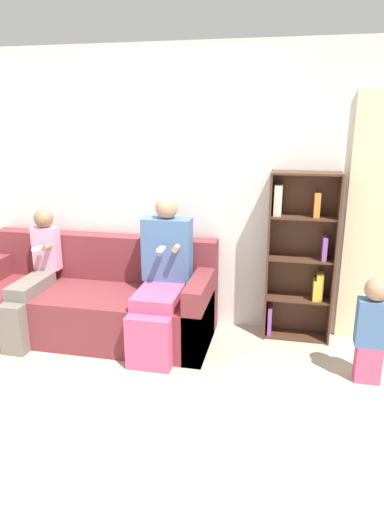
# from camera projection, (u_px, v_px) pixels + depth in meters

# --- Properties ---
(ground_plane) EXTENTS (14.00, 14.00, 0.00)m
(ground_plane) POSITION_uv_depth(u_px,v_px,m) (95.00, 362.00, 3.76)
(ground_plane) COLOR #B2A893
(back_wall) EXTENTS (10.00, 0.06, 2.55)m
(back_wall) POSITION_uv_depth(u_px,v_px,m) (129.00, 190.00, 4.31)
(back_wall) COLOR silver
(back_wall) RESTS_ON ground_plane
(couch) EXTENTS (2.20, 0.85, 0.87)m
(couch) POSITION_uv_depth(u_px,v_px,m) (94.00, 302.00, 4.21)
(couch) COLOR maroon
(couch) RESTS_ON ground_plane
(adult_seated) EXTENTS (0.42, 0.77, 1.29)m
(adult_seated) POSITION_uv_depth(u_px,v_px,m) (162.00, 274.00, 3.86)
(adult_seated) COLOR #DB4C75
(adult_seated) RESTS_ON ground_plane
(child_seated) EXTENTS (0.25, 0.80, 1.13)m
(child_seated) POSITION_uv_depth(u_px,v_px,m) (33.00, 276.00, 4.09)
(child_seated) COLOR #70665B
(child_seated) RESTS_ON ground_plane
(toddler_standing) EXTENTS (0.23, 0.17, 0.83)m
(toddler_standing) POSITION_uv_depth(u_px,v_px,m) (372.00, 329.00, 3.38)
(toddler_standing) COLOR #DB4C75
(toddler_standing) RESTS_ON ground_plane
(bookshelf) EXTENTS (0.58, 0.25, 1.50)m
(bookshelf) POSITION_uv_depth(u_px,v_px,m) (301.00, 257.00, 4.01)
(bookshelf) COLOR #4C2D1E
(bookshelf) RESTS_ON ground_plane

